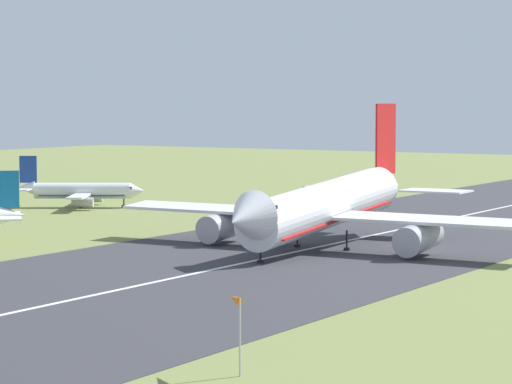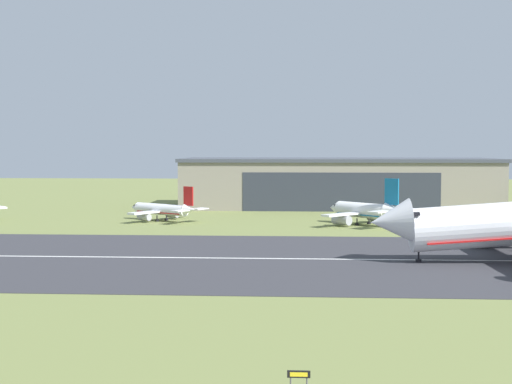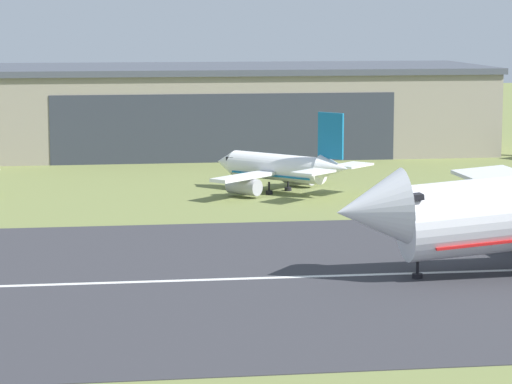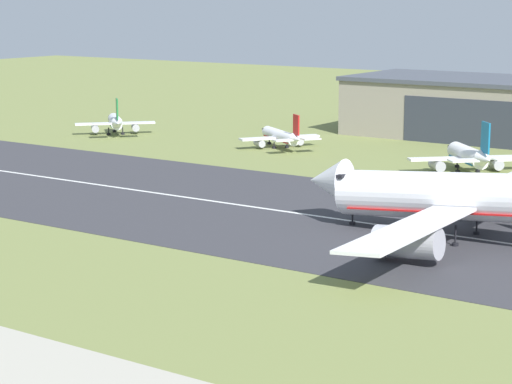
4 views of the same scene
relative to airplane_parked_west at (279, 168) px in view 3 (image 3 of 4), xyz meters
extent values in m
cube|color=#333338|center=(-11.32, -46.03, -2.88)|extent=(380.04, 51.79, 0.06)
cube|color=silver|center=(-11.32, -46.03, -2.84)|extent=(342.03, 0.70, 0.01)
cube|color=gray|center=(-2.90, 44.31, 3.18)|extent=(81.77, 28.52, 12.17)
cube|color=#424751|center=(-2.90, 44.31, 9.71)|extent=(82.77, 29.52, 0.90)
cube|color=#2D333D|center=(-2.90, 30.00, 1.96)|extent=(49.06, 0.12, 9.74)
cone|color=white|center=(-0.60, -47.93, 2.84)|extent=(6.09, 6.26, 6.48)
cube|color=black|center=(2.42, -47.85, 4.06)|extent=(1.27, 5.21, 0.52)
cylinder|color=black|center=(3.34, -47.82, -1.56)|extent=(0.24, 0.24, 2.70)
cylinder|color=black|center=(3.34, -47.82, -2.69)|extent=(0.84, 0.84, 0.44)
cylinder|color=white|center=(-0.25, 0.26, 0.12)|extent=(10.99, 11.28, 3.10)
cone|color=white|center=(-5.59, 5.83, 0.12)|extent=(4.17, 4.16, 3.10)
cone|color=white|center=(5.42, -5.66, 0.68)|extent=(4.59, 4.62, 2.79)
cube|color=black|center=(-4.53, 4.72, 0.74)|extent=(2.66, 2.62, 0.44)
cube|color=#146B9E|center=(-0.25, 0.26, -0.73)|extent=(10.01, 10.26, 0.20)
cube|color=white|center=(4.01, 4.68, -0.42)|extent=(8.21, 8.00, 0.40)
cylinder|color=#A8A8B2|center=(3.16, 4.51, -1.63)|extent=(4.18, 4.24, 1.92)
cube|color=white|center=(-4.85, -3.80, -0.42)|extent=(8.21, 8.00, 0.40)
cylinder|color=#A8A8B2|center=(-4.64, -2.96, -1.63)|extent=(4.18, 4.24, 1.92)
cube|color=#146B9E|center=(5.03, -5.25, 4.31)|extent=(2.54, 2.63, 5.27)
cube|color=white|center=(8.14, -2.83, 0.59)|extent=(5.47, 5.41, 0.24)
cube|color=white|center=(2.48, -8.26, 0.59)|extent=(5.47, 5.41, 0.24)
cylinder|color=black|center=(-3.79, 3.96, -2.17)|extent=(0.24, 0.24, 1.48)
cylinder|color=black|center=(-3.79, 3.96, -2.69)|extent=(0.84, 0.84, 0.44)
cylinder|color=black|center=(1.27, 1.36, -2.17)|extent=(0.24, 0.24, 1.48)
cylinder|color=black|center=(1.27, 1.36, -2.69)|extent=(0.84, 0.84, 0.44)
cylinder|color=black|center=(-1.42, -1.21, -2.17)|extent=(0.24, 0.24, 1.48)
cylinder|color=black|center=(-1.42, -1.21, -2.69)|extent=(0.84, 0.84, 0.44)
camera|label=1|loc=(-120.22, -123.25, 16.76)|focal=85.00mm
camera|label=2|loc=(-13.38, -147.39, 13.13)|focal=50.00mm
camera|label=3|loc=(-22.94, -139.63, 18.14)|focal=85.00mm
camera|label=4|loc=(67.75, -164.36, 27.67)|focal=70.00mm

